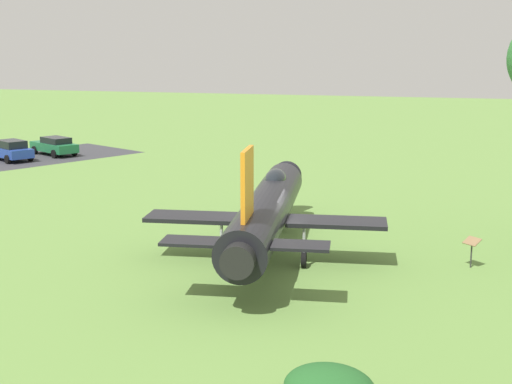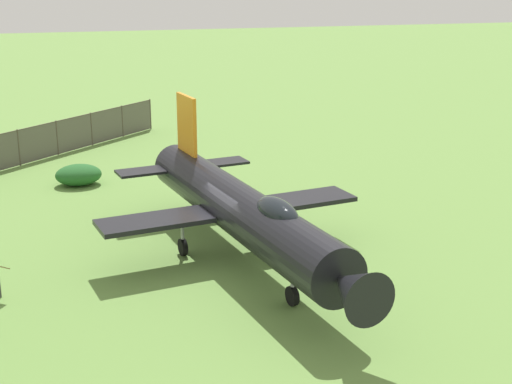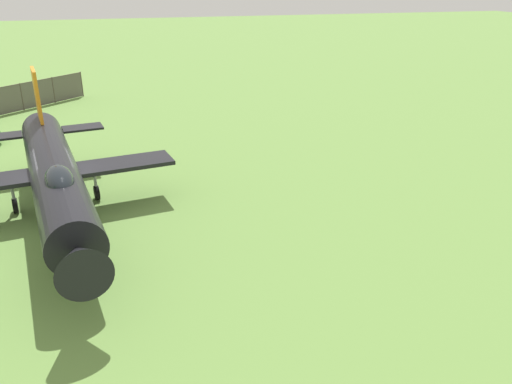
% 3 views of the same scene
% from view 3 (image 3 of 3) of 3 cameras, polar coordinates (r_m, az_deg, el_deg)
% --- Properties ---
extents(ground_plane, '(200.00, 200.00, 0.00)m').
position_cam_3_polar(ground_plane, '(21.34, -20.57, -2.71)').
color(ground_plane, '#668E42').
extents(display_jet, '(9.31, 14.79, 4.94)m').
position_cam_3_polar(display_jet, '(20.28, -21.18, 1.64)').
color(display_jet, black).
rests_on(display_jet, ground_plane).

